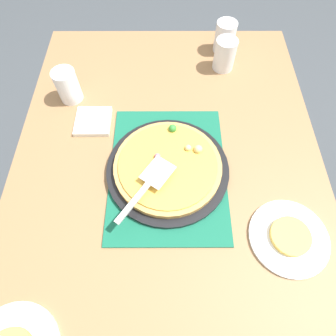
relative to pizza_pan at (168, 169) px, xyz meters
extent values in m
plane|color=#3D4247|center=(0.00, 0.00, -0.76)|extent=(8.00, 8.00, 0.00)
cube|color=olive|center=(0.00, 0.00, -0.03)|extent=(1.40, 1.00, 0.03)
cube|color=olive|center=(0.64, -0.44, -0.40)|extent=(0.07, 0.07, 0.72)
cube|color=olive|center=(0.64, 0.44, -0.40)|extent=(0.07, 0.07, 0.72)
cube|color=#145B42|center=(0.00, 0.00, -0.01)|extent=(0.48, 0.36, 0.01)
cylinder|color=black|center=(0.00, 0.00, 0.00)|extent=(0.38, 0.38, 0.01)
cylinder|color=tan|center=(0.00, 0.00, 0.02)|extent=(0.33, 0.33, 0.02)
cylinder|color=gold|center=(0.00, 0.00, 0.03)|extent=(0.30, 0.30, 0.01)
sphere|color=#B76675|center=(0.02, 0.03, 0.04)|extent=(0.02, 0.02, 0.02)
sphere|color=#B76675|center=(-0.05, 0.05, 0.04)|extent=(0.02, 0.02, 0.02)
sphere|color=#338433|center=(-0.03, 0.01, 0.04)|extent=(0.02, 0.02, 0.02)
sphere|color=#B76675|center=(-0.03, 0.00, 0.04)|extent=(0.02, 0.02, 0.02)
sphere|color=#338433|center=(0.13, -0.02, 0.04)|extent=(0.03, 0.03, 0.03)
sphere|color=#E5CC7F|center=(0.05, -0.09, 0.04)|extent=(0.03, 0.03, 0.03)
sphere|color=#E5CC7F|center=(0.05, -0.06, 0.04)|extent=(0.02, 0.02, 0.02)
cylinder|color=white|center=(-0.21, -0.33, -0.01)|extent=(0.22, 0.22, 0.01)
cylinder|color=#EAB747|center=(-0.21, -0.33, 0.01)|extent=(0.11, 0.11, 0.02)
cylinder|color=white|center=(0.31, 0.35, 0.05)|extent=(0.08, 0.08, 0.12)
cylinder|color=white|center=(0.47, -0.22, 0.05)|extent=(0.08, 0.08, 0.12)
cylinder|color=white|center=(0.58, -0.23, 0.05)|extent=(0.08, 0.08, 0.12)
cube|color=silver|center=(-0.04, 0.03, 0.05)|extent=(0.11, 0.11, 0.00)
cube|color=#B2B2B7|center=(-0.14, 0.09, 0.05)|extent=(0.12, 0.09, 0.01)
cube|color=white|center=(0.19, 0.26, -0.01)|extent=(0.12, 0.12, 0.02)
camera|label=1|loc=(-0.43, 0.00, 0.77)|focal=30.24mm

